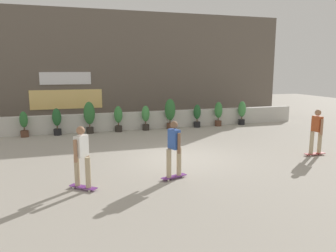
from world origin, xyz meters
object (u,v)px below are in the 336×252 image
(potted_plant_1, at_px, (57,120))
(potted_plant_8, at_px, (242,112))
(potted_plant_0, at_px, (24,124))
(potted_plant_7, at_px, (218,113))
(potted_plant_2, at_px, (89,115))
(potted_plant_3, at_px, (118,118))
(skater_mid_plaza, at_px, (82,155))
(skater_far_right, at_px, (317,130))
(skater_by_wall_right, at_px, (174,147))
(potted_plant_5, at_px, (170,111))
(potted_plant_4, at_px, (146,117))
(potted_plant_6, at_px, (197,115))

(potted_plant_1, xyz_separation_m, potted_plant_8, (9.93, 0.00, 0.03))
(potted_plant_0, relative_size, potted_plant_7, 0.90)
(potted_plant_2, bearing_deg, potted_plant_3, 0.00)
(potted_plant_1, height_order, potted_plant_2, potted_plant_2)
(potted_plant_0, distance_m, potted_plant_2, 2.99)
(skater_mid_plaza, bearing_deg, potted_plant_1, 95.83)
(skater_far_right, bearing_deg, potted_plant_7, 95.57)
(potted_plant_3, bearing_deg, skater_by_wall_right, -86.86)
(skater_by_wall_right, bearing_deg, potted_plant_7, 56.16)
(potted_plant_2, bearing_deg, skater_mid_plaza, -95.39)
(potted_plant_5, bearing_deg, potted_plant_4, 180.00)
(potted_plant_6, bearing_deg, skater_mid_plaza, -129.71)
(potted_plant_6, relative_size, skater_by_wall_right, 0.73)
(potted_plant_0, distance_m, potted_plant_5, 7.12)
(potted_plant_0, bearing_deg, potted_plant_4, 0.00)
(skater_by_wall_right, bearing_deg, potted_plant_0, 122.19)
(potted_plant_8, bearing_deg, potted_plant_1, -180.00)
(potted_plant_0, height_order, skater_far_right, skater_far_right)
(potted_plant_2, height_order, potted_plant_5, potted_plant_5)
(potted_plant_5, bearing_deg, potted_plant_3, 180.00)
(potted_plant_3, distance_m, potted_plant_8, 7.00)
(potted_plant_3, relative_size, potted_plant_7, 0.97)
(potted_plant_1, height_order, potted_plant_4, potted_plant_1)
(skater_mid_plaza, bearing_deg, potted_plant_0, 106.20)
(skater_far_right, bearing_deg, potted_plant_3, 132.67)
(potted_plant_2, distance_m, potted_plant_6, 5.69)
(potted_plant_0, height_order, potted_plant_4, potted_plant_4)
(potted_plant_1, xyz_separation_m, potted_plant_6, (7.20, 0.00, -0.05))
(potted_plant_1, xyz_separation_m, potted_plant_5, (5.66, 0.00, 0.22))
(skater_far_right, bearing_deg, skater_by_wall_right, -170.97)
(skater_far_right, bearing_deg, potted_plant_8, 83.15)
(potted_plant_4, height_order, potted_plant_6, potted_plant_4)
(potted_plant_1, distance_m, potted_plant_5, 5.67)
(potted_plant_7, distance_m, skater_by_wall_right, 9.19)
(potted_plant_8, bearing_deg, potted_plant_2, -180.00)
(potted_plant_4, height_order, skater_far_right, skater_far_right)
(potted_plant_5, distance_m, skater_far_right, 7.56)
(potted_plant_3, bearing_deg, potted_plant_6, -0.00)
(skater_mid_plaza, bearing_deg, skater_far_right, 6.87)
(potted_plant_4, distance_m, skater_by_wall_right, 7.70)
(potted_plant_1, distance_m, potted_plant_3, 2.93)
(skater_mid_plaza, xyz_separation_m, skater_far_right, (8.33, 1.00, 0.00))
(skater_by_wall_right, bearing_deg, potted_plant_4, 82.59)
(potted_plant_2, bearing_deg, potted_plant_6, 0.00)
(potted_plant_2, relative_size, skater_far_right, 0.92)
(potted_plant_6, bearing_deg, potted_plant_2, 180.00)
(skater_mid_plaza, height_order, skater_far_right, same)
(potted_plant_2, bearing_deg, potted_plant_8, 0.00)
(potted_plant_6, bearing_deg, potted_plant_8, 0.00)
(potted_plant_3, distance_m, skater_far_right, 9.14)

